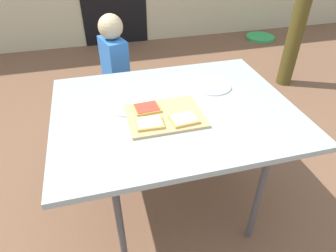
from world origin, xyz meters
TOP-DOWN VIEW (x-y plane):
  - ground_plane at (0.00, 0.00)m, footprint 16.00×16.00m
  - dining_table at (0.00, 0.00)m, footprint 1.27×0.99m
  - cutting_board at (-0.07, -0.07)m, footprint 0.38×0.30m
  - pizza_slice_far_left at (-0.15, 0.00)m, footprint 0.14×0.12m
  - pizza_slice_near_left at (-0.16, -0.13)m, footprint 0.13×0.11m
  - pizza_slice_near_right at (0.01, -0.14)m, footprint 0.14×0.12m
  - plate_white_left at (-0.23, 0.09)m, footprint 0.23×0.23m
  - plate_white_right at (0.28, 0.17)m, footprint 0.23×0.23m
  - child_left at (-0.23, 0.80)m, footprint 0.20×0.27m
  - garden_hose_coil at (2.15, 2.70)m, footprint 0.43×0.43m

SIDE VIEW (x-z plane):
  - ground_plane at x=0.00m, z-range 0.00..0.00m
  - garden_hose_coil at x=2.15m, z-range 0.00..0.04m
  - child_left at x=-0.23m, z-range 0.08..1.12m
  - dining_table at x=0.00m, z-range 0.33..1.08m
  - plate_white_left at x=-0.23m, z-range 0.75..0.76m
  - plate_white_right at x=0.28m, z-range 0.75..0.76m
  - cutting_board at x=-0.07m, z-range 0.75..0.77m
  - pizza_slice_far_left at x=-0.15m, z-range 0.77..0.78m
  - pizza_slice_near_left at x=-0.16m, z-range 0.77..0.78m
  - pizza_slice_near_right at x=0.01m, z-range 0.77..0.78m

